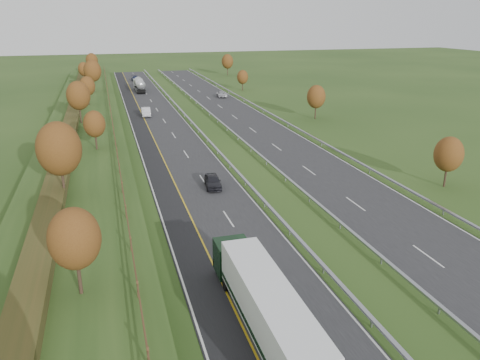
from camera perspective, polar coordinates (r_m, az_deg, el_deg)
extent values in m
plane|color=#274217|center=(77.26, -2.68, 5.10)|extent=(400.00, 400.00, 0.00)
cube|color=black|center=(80.66, -9.08, 5.50)|extent=(10.50, 200.00, 0.04)
cube|color=black|center=(84.21, 2.17, 6.30)|extent=(10.50, 200.00, 0.04)
cube|color=black|center=(80.31, -11.74, 5.28)|extent=(3.00, 200.00, 0.04)
cube|color=silver|center=(80.22, -12.67, 5.22)|extent=(0.15, 200.00, 0.01)
cube|color=gold|center=(80.42, -10.67, 5.39)|extent=(0.15, 200.00, 0.01)
cube|color=silver|center=(81.40, -5.54, 5.80)|extent=(0.15, 200.00, 0.01)
cube|color=silver|center=(82.78, -1.17, 6.11)|extent=(0.15, 200.00, 0.01)
cube|color=silver|center=(85.89, 5.40, 6.51)|extent=(0.15, 200.00, 0.01)
cube|color=silver|center=(36.05, 3.59, -12.18)|extent=(0.15, 4.00, 0.01)
cube|color=silver|center=(42.37, 21.94, -8.58)|extent=(0.15, 4.00, 0.01)
cube|color=silver|center=(46.23, -1.42, -4.73)|extent=(0.15, 4.00, 0.01)
cube|color=silver|center=(51.31, 13.89, -2.82)|extent=(0.15, 4.00, 0.01)
cube|color=silver|center=(57.11, -4.51, -0.02)|extent=(0.15, 4.00, 0.01)
cube|color=silver|center=(61.30, 8.40, 1.18)|extent=(0.15, 4.00, 0.01)
cube|color=silver|center=(68.37, -6.59, 3.16)|extent=(0.15, 4.00, 0.01)
cube|color=silver|center=(71.91, 4.48, 4.03)|extent=(0.15, 4.00, 0.01)
cube|color=silver|center=(79.85, -8.09, 5.43)|extent=(0.15, 4.00, 0.01)
cube|color=silver|center=(82.89, 1.57, 6.13)|extent=(0.15, 4.00, 0.01)
cube|color=silver|center=(91.46, -9.22, 7.13)|extent=(0.15, 4.00, 0.01)
cube|color=silver|center=(94.13, -0.67, 7.71)|extent=(0.15, 4.00, 0.01)
cube|color=silver|center=(103.16, -10.10, 8.44)|extent=(0.15, 4.00, 0.01)
cube|color=silver|center=(105.53, -2.44, 8.95)|extent=(0.15, 4.00, 0.01)
cube|color=silver|center=(114.92, -10.80, 9.48)|extent=(0.15, 4.00, 0.01)
cube|color=silver|center=(117.06, -3.88, 9.95)|extent=(0.15, 4.00, 0.01)
cube|color=silver|center=(126.73, -11.37, 10.33)|extent=(0.15, 4.00, 0.01)
cube|color=silver|center=(128.67, -5.06, 10.75)|extent=(0.15, 4.00, 0.01)
cube|color=silver|center=(138.57, -11.85, 11.03)|extent=(0.15, 4.00, 0.01)
cube|color=silver|center=(140.34, -6.05, 11.43)|extent=(0.15, 4.00, 0.01)
cube|color=silver|center=(150.43, -12.26, 11.62)|extent=(0.15, 4.00, 0.01)
cube|color=silver|center=(152.07, -6.89, 11.99)|extent=(0.15, 4.00, 0.01)
cube|color=silver|center=(162.32, -12.61, 12.13)|extent=(0.15, 4.00, 0.01)
cube|color=silver|center=(163.84, -7.61, 12.47)|extent=(0.15, 4.00, 0.01)
cube|color=silver|center=(174.22, -12.91, 12.56)|extent=(0.15, 4.00, 0.01)
cube|color=silver|center=(175.63, -8.24, 12.89)|extent=(0.15, 4.00, 0.01)
cube|color=#274217|center=(79.96, -18.42, 5.36)|extent=(12.00, 200.00, 2.00)
cube|color=#353917|center=(79.75, -19.97, 6.29)|extent=(2.20, 180.00, 1.10)
cube|color=#422B19|center=(79.56, -15.29, 6.74)|extent=(0.08, 184.00, 0.10)
cube|color=#422B19|center=(79.48, -15.31, 7.02)|extent=(0.08, 184.00, 0.10)
cube|color=#422B19|center=(25.66, -11.12, -20.38)|extent=(0.12, 0.12, 1.20)
cube|color=#422B19|center=(30.97, -12.34, -12.84)|extent=(0.12, 0.12, 1.20)
cube|color=#422B19|center=(36.66, -13.15, -7.57)|extent=(0.12, 0.12, 1.20)
cube|color=#422B19|center=(42.59, -13.73, -3.74)|extent=(0.12, 0.12, 1.20)
cube|color=#422B19|center=(48.66, -14.15, -0.85)|extent=(0.12, 0.12, 1.20)
cube|color=#422B19|center=(54.83, -14.49, 1.39)|extent=(0.12, 0.12, 1.20)
cube|color=#422B19|center=(61.07, -14.75, 3.18)|extent=(0.12, 0.12, 1.20)
cube|color=#422B19|center=(67.36, -14.97, 4.63)|extent=(0.12, 0.12, 1.20)
cube|color=#422B19|center=(73.69, -15.15, 5.84)|extent=(0.12, 0.12, 1.20)
cube|color=#422B19|center=(80.04, -15.30, 6.85)|extent=(0.12, 0.12, 1.20)
cube|color=#422B19|center=(86.41, -15.43, 7.71)|extent=(0.12, 0.12, 1.20)
cube|color=#422B19|center=(92.81, -15.54, 8.46)|extent=(0.12, 0.12, 1.20)
cube|color=#422B19|center=(99.21, -15.64, 9.11)|extent=(0.12, 0.12, 1.20)
cube|color=#422B19|center=(105.63, -15.73, 9.68)|extent=(0.12, 0.12, 1.20)
cube|color=#422B19|center=(112.06, -15.81, 10.18)|extent=(0.12, 0.12, 1.20)
cube|color=#422B19|center=(118.49, -15.88, 10.63)|extent=(0.12, 0.12, 1.20)
cube|color=#422B19|center=(124.93, -15.94, 11.04)|extent=(0.12, 0.12, 1.20)
cube|color=#422B19|center=(131.38, -15.99, 11.40)|extent=(0.12, 0.12, 1.20)
cube|color=#422B19|center=(137.83, -16.05, 11.73)|extent=(0.12, 0.12, 1.20)
cube|color=#422B19|center=(144.29, -16.09, 12.03)|extent=(0.12, 0.12, 1.20)
cube|color=#422B19|center=(150.75, -16.13, 12.31)|extent=(0.12, 0.12, 1.20)
cube|color=#422B19|center=(157.22, -16.17, 12.56)|extent=(0.12, 0.12, 1.20)
cube|color=#422B19|center=(163.68, -16.21, 12.79)|extent=(0.12, 0.12, 1.20)
cube|color=#422B19|center=(170.15, -16.24, 13.01)|extent=(0.12, 0.12, 1.20)
cube|color=gray|center=(81.39, -5.10, 6.22)|extent=(0.32, 200.00, 0.18)
cube|color=gray|center=(32.42, 15.74, -16.47)|extent=(0.10, 0.14, 0.56)
cube|color=gray|center=(37.50, 10.13, -10.73)|extent=(0.10, 0.14, 0.56)
cube|color=gray|center=(43.12, 6.06, -6.35)|extent=(0.10, 0.14, 0.56)
cube|color=gray|center=(49.10, 3.01, -2.98)|extent=(0.10, 0.14, 0.56)
cube|color=gray|center=(55.32, 0.64, -0.36)|extent=(0.10, 0.14, 0.56)
cube|color=gray|center=(61.70, -1.24, 1.73)|extent=(0.10, 0.14, 0.56)
cube|color=gray|center=(68.21, -2.77, 3.43)|extent=(0.10, 0.14, 0.56)
cube|color=gray|center=(74.81, -4.03, 4.82)|extent=(0.10, 0.14, 0.56)
cube|color=gray|center=(81.47, -5.10, 5.99)|extent=(0.10, 0.14, 0.56)
cube|color=gray|center=(88.18, -6.00, 6.98)|extent=(0.10, 0.14, 0.56)
cube|color=gray|center=(94.94, -6.78, 7.82)|extent=(0.10, 0.14, 0.56)
cube|color=gray|center=(101.73, -7.46, 8.56)|extent=(0.10, 0.14, 0.56)
cube|color=gray|center=(108.55, -8.05, 9.20)|extent=(0.10, 0.14, 0.56)
cube|color=gray|center=(115.38, -8.58, 9.76)|extent=(0.10, 0.14, 0.56)
cube|color=gray|center=(122.24, -9.05, 10.26)|extent=(0.10, 0.14, 0.56)
cube|color=gray|center=(129.11, -9.47, 10.70)|extent=(0.10, 0.14, 0.56)
cube|color=gray|center=(136.00, -9.85, 11.10)|extent=(0.10, 0.14, 0.56)
cube|color=gray|center=(142.89, -10.19, 11.47)|extent=(0.10, 0.14, 0.56)
cube|color=gray|center=(149.80, -10.51, 11.79)|extent=(0.10, 0.14, 0.56)
cube|color=gray|center=(156.71, -10.79, 12.09)|extent=(0.10, 0.14, 0.56)
cube|color=gray|center=(163.63, -11.05, 12.36)|extent=(0.10, 0.14, 0.56)
cube|color=gray|center=(170.56, -11.29, 12.61)|extent=(0.10, 0.14, 0.56)
cube|color=gray|center=(177.50, -11.52, 12.85)|extent=(0.10, 0.14, 0.56)
cube|color=gray|center=(82.49, -1.61, 6.47)|extent=(0.32, 200.00, 0.18)
cube|color=gray|center=(35.09, 23.09, -14.39)|extent=(0.10, 0.14, 0.56)
cube|color=gray|center=(39.83, 16.83, -9.41)|extent=(0.10, 0.14, 0.56)
cube|color=gray|center=(45.17, 12.10, -5.46)|extent=(0.10, 0.14, 0.56)
cube|color=gray|center=(50.90, 8.45, -2.35)|extent=(0.10, 0.14, 0.56)
cube|color=gray|center=(56.93, 5.56, 0.12)|extent=(0.10, 0.14, 0.56)
cube|color=gray|center=(63.15, 3.24, 2.12)|extent=(0.10, 0.14, 0.56)
cube|color=gray|center=(69.52, 1.33, 3.75)|extent=(0.10, 0.14, 0.56)
cube|color=gray|center=(76.00, -0.26, 5.10)|extent=(0.10, 0.14, 0.56)
cube|color=gray|center=(82.57, -1.60, 6.24)|extent=(0.10, 0.14, 0.56)
cube|color=gray|center=(89.20, -2.75, 7.20)|extent=(0.10, 0.14, 0.56)
cube|color=gray|center=(95.89, -3.75, 8.03)|extent=(0.10, 0.14, 0.56)
cube|color=gray|center=(102.61, -4.62, 8.75)|extent=(0.10, 0.14, 0.56)
cube|color=gray|center=(109.37, -5.38, 9.37)|extent=(0.10, 0.14, 0.56)
cube|color=gray|center=(116.16, -6.05, 9.93)|extent=(0.10, 0.14, 0.56)
cube|color=gray|center=(122.98, -6.66, 10.42)|extent=(0.10, 0.14, 0.56)
cube|color=gray|center=(129.81, -7.20, 10.86)|extent=(0.10, 0.14, 0.56)
cube|color=gray|center=(136.66, -7.69, 11.25)|extent=(0.10, 0.14, 0.56)
cube|color=gray|center=(143.52, -8.13, 11.61)|extent=(0.10, 0.14, 0.56)
cube|color=gray|center=(150.40, -8.53, 11.93)|extent=(0.10, 0.14, 0.56)
cube|color=gray|center=(157.29, -8.90, 12.22)|extent=(0.10, 0.14, 0.56)
cube|color=gray|center=(164.18, -9.24, 12.49)|extent=(0.10, 0.14, 0.56)
cube|color=gray|center=(171.09, -9.55, 12.74)|extent=(0.10, 0.14, 0.56)
cube|color=gray|center=(178.00, -9.84, 12.96)|extent=(0.10, 0.14, 0.56)
cube|color=gray|center=(86.04, 5.88, 6.91)|extent=(0.32, 200.00, 0.18)
cube|color=gray|center=(51.36, 23.54, -3.62)|extent=(0.10, 0.14, 0.56)
cube|color=gray|center=(61.96, 15.51, 1.09)|extent=(0.10, 0.14, 0.56)
cube|color=gray|center=(73.69, 9.91, 4.36)|extent=(0.10, 0.14, 0.56)
cube|color=gray|center=(86.11, 5.87, 6.69)|extent=(0.10, 0.14, 0.56)
cube|color=gray|center=(98.95, 2.83, 8.40)|extent=(0.10, 0.14, 0.56)
cube|color=gray|center=(112.07, 0.48, 9.69)|extent=(0.10, 0.14, 0.56)
cube|color=gray|center=(125.38, -1.39, 10.71)|extent=(0.10, 0.14, 0.56)
cube|color=gray|center=(138.83, -2.90, 11.52)|extent=(0.10, 0.14, 0.56)
cube|color=gray|center=(152.37, -4.16, 12.18)|extent=(0.10, 0.14, 0.56)
cube|color=gray|center=(166.00, -5.21, 12.72)|extent=(0.10, 0.14, 0.56)
cube|color=gray|center=(179.67, -6.11, 13.19)|extent=(0.10, 0.14, 0.56)
cylinder|color=#2D2116|center=(32.04, -19.00, -11.06)|extent=(0.24, 0.24, 2.43)
ellipsoid|color=#532E12|center=(30.83, -19.53, -6.75)|extent=(3.24, 3.24, 4.05)
cylinder|color=#2D2116|center=(48.55, -20.72, -0.36)|extent=(0.24, 0.24, 3.15)
ellipsoid|color=#532E12|center=(47.58, -21.21, 3.57)|extent=(4.20, 4.20, 5.25)
cylinder|color=#2D2116|center=(65.80, -17.13, 4.52)|extent=(0.24, 0.24, 2.16)
ellipsoid|color=#532E12|center=(65.27, -17.34, 6.54)|extent=(2.88, 2.88, 3.60)
cylinder|color=#2D2116|center=(83.40, -18.88, 7.57)|extent=(0.24, 0.24, 2.88)
ellipsoid|color=#532E12|center=(82.88, -19.11, 9.71)|extent=(3.84, 3.84, 4.80)
cylinder|color=#2D2116|center=(101.14, -17.99, 9.39)|extent=(0.24, 0.24, 2.34)
ellipsoid|color=#532E12|center=(100.77, -18.14, 10.83)|extent=(3.12, 3.12, 3.90)
cylinder|color=#2D2116|center=(118.88, -17.39, 10.97)|extent=(0.24, 0.24, 3.06)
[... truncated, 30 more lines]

